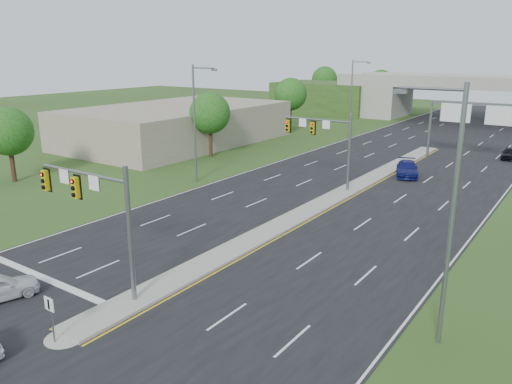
{
  "coord_description": "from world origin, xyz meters",
  "views": [
    {
      "loc": [
        17.84,
        -15.05,
        12.07
      ],
      "look_at": [
        -0.55,
        11.45,
        3.0
      ],
      "focal_mm": 35.0,
      "sensor_mm": 36.0,
      "label": 1
    }
  ],
  "objects": [
    {
      "name": "tree_l_mid",
      "position": [
        -24.0,
        55.0,
        5.51
      ],
      "size": [
        5.2,
        5.2,
        8.12
      ],
      "color": "#382316",
      "rests_on": "ground"
    },
    {
      "name": "tree_l_near",
      "position": [
        -20.0,
        30.0,
        5.18
      ],
      "size": [
        4.8,
        4.8,
        7.6
      ],
      "color": "#382316",
      "rests_on": "ground"
    },
    {
      "name": "lightpole_r_near",
      "position": [
        13.3,
        5.0,
        6.1
      ],
      "size": [
        2.85,
        0.25,
        11.0
      ],
      "color": "slate",
      "rests_on": "ground"
    },
    {
      "name": "road",
      "position": [
        0.0,
        35.0,
        0.01
      ],
      "size": [
        24.0,
        160.0,
        0.02
      ],
      "primitive_type": "cube",
      "color": "black",
      "rests_on": "ground"
    },
    {
      "name": "tree_l_close",
      "position": [
        -28.0,
        10.0,
        4.85
      ],
      "size": [
        4.6,
        4.6,
        7.17
      ],
      "color": "#382316",
      "rests_on": "ground"
    },
    {
      "name": "signal_mast_far",
      "position": [
        -2.26,
        24.93,
        4.73
      ],
      "size": [
        6.62,
        0.6,
        7.0
      ],
      "color": "slate",
      "rests_on": "ground"
    },
    {
      "name": "tree_back_a",
      "position": [
        -38.0,
        94.0,
        5.84
      ],
      "size": [
        6.0,
        6.0,
        8.85
      ],
      "color": "#382316",
      "rests_on": "ground"
    },
    {
      "name": "lane_markings",
      "position": [
        -0.6,
        28.91,
        0.02
      ],
      "size": [
        23.72,
        160.0,
        0.01
      ],
      "color": "gold",
      "rests_on": "road"
    },
    {
      "name": "median_nose",
      "position": [
        0.0,
        -4.0,
        0.1
      ],
      "size": [
        2.0,
        2.0,
        0.16
      ],
      "primitive_type": "cone",
      "color": "gray",
      "rests_on": "road"
    },
    {
      "name": "signal_mast_near",
      "position": [
        -2.26,
        -0.07,
        4.73
      ],
      "size": [
        6.62,
        0.6,
        7.0
      ],
      "color": "slate",
      "rests_on": "ground"
    },
    {
      "name": "lightpole_l_far",
      "position": [
        -13.3,
        55.0,
        6.1
      ],
      "size": [
        2.85,
        0.25,
        11.0
      ],
      "color": "slate",
      "rests_on": "ground"
    },
    {
      "name": "tree_back_b",
      "position": [
        -24.0,
        94.0,
        5.51
      ],
      "size": [
        5.6,
        5.6,
        8.32
      ],
      "color": "#382316",
      "rests_on": "ground"
    },
    {
      "name": "ground",
      "position": [
        0.0,
        0.0,
        0.0
      ],
      "size": [
        240.0,
        240.0,
        0.0
      ],
      "primitive_type": "plane",
      "color": "#2C4418",
      "rests_on": "ground"
    },
    {
      "name": "car_far_c",
      "position": [
        9.55,
        48.82,
        0.68
      ],
      "size": [
        1.87,
        4.0,
        1.33
      ],
      "primitive_type": "imported",
      "rotation": [
        0.0,
        0.0,
        0.08
      ],
      "color": "black",
      "rests_on": "road"
    },
    {
      "name": "keep_right_sign",
      "position": [
        0.0,
        -4.53,
        1.52
      ],
      "size": [
        0.6,
        0.13,
        2.2
      ],
      "color": "slate",
      "rests_on": "ground"
    },
    {
      "name": "overpass",
      "position": [
        0.0,
        80.0,
        3.55
      ],
      "size": [
        80.0,
        14.0,
        8.1
      ],
      "color": "gray",
      "rests_on": "ground"
    },
    {
      "name": "car_far_b",
      "position": [
        2.44,
        33.86,
        0.75
      ],
      "size": [
        3.64,
        5.41,
        1.46
      ],
      "primitive_type": "imported",
      "rotation": [
        0.0,
        0.0,
        0.35
      ],
      "color": "#0E1357",
      "rests_on": "road"
    },
    {
      "name": "commercial_building",
      "position": [
        -30.0,
        35.0,
        2.5
      ],
      "size": [
        18.0,
        30.0,
        5.0
      ],
      "primitive_type": "cube",
      "color": "gray",
      "rests_on": "ground"
    },
    {
      "name": "sign_gantry",
      "position": [
        6.68,
        44.92,
        5.24
      ],
      "size": [
        11.58,
        0.44,
        6.67
      ],
      "color": "slate",
      "rests_on": "ground"
    },
    {
      "name": "lightpole_l_mid",
      "position": [
        -13.3,
        20.0,
        6.1
      ],
      "size": [
        2.85,
        0.25,
        11.0
      ],
      "color": "slate",
      "rests_on": "ground"
    },
    {
      "name": "median",
      "position": [
        0.0,
        23.0,
        0.1
      ],
      "size": [
        2.0,
        54.0,
        0.16
      ],
      "primitive_type": "cube",
      "color": "gray",
      "rests_on": "road"
    }
  ]
}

